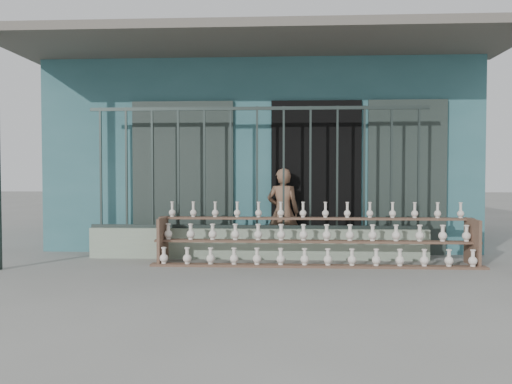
{
  "coord_description": "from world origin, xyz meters",
  "views": [
    {
      "loc": [
        0.37,
        -6.05,
        1.25
      ],
      "look_at": [
        0.0,
        1.0,
        1.0
      ],
      "focal_mm": 35.0,
      "sensor_mm": 36.0,
      "label": 1
    }
  ],
  "objects": [
    {
      "name": "ground",
      "position": [
        0.0,
        0.0,
        0.0
      ],
      "size": [
        60.0,
        60.0,
        0.0
      ],
      "primitive_type": "plane",
      "color": "slate"
    },
    {
      "name": "shelf_rack",
      "position": [
        0.83,
        0.88,
        0.36
      ],
      "size": [
        4.5,
        0.68,
        0.85
      ],
      "color": "brown",
      "rests_on": "ground"
    },
    {
      "name": "parapet_wall",
      "position": [
        0.0,
        1.3,
        0.23
      ],
      "size": [
        5.0,
        0.2,
        0.45
      ],
      "primitive_type": "cube",
      "color": "gray",
      "rests_on": "ground"
    },
    {
      "name": "security_fence",
      "position": [
        -0.0,
        1.3,
        1.35
      ],
      "size": [
        5.0,
        0.04,
        1.8
      ],
      "color": "#283330",
      "rests_on": "parapet_wall"
    },
    {
      "name": "workshop_building",
      "position": [
        0.0,
        4.23,
        1.62
      ],
      "size": [
        7.4,
        6.6,
        3.21
      ],
      "color": "#306066",
      "rests_on": "ground"
    },
    {
      "name": "elderly_woman",
      "position": [
        0.38,
        1.59,
        0.67
      ],
      "size": [
        0.53,
        0.38,
        1.35
      ],
      "primitive_type": "imported",
      "rotation": [
        0.0,
        0.0,
        3.02
      ],
      "color": "brown",
      "rests_on": "ground"
    }
  ]
}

